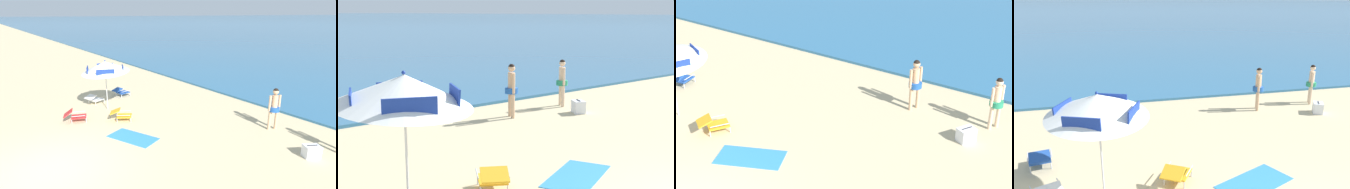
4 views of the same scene
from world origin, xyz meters
The scene contains 9 objects.
ground_plane centered at (0.00, 0.00, 0.00)m, with size 800.00×800.00×0.00m, color #CCB78C.
beach_umbrella_striped_main centered at (-4.04, 3.54, 2.04)m, with size 2.72×2.75×2.38m.
lounge_chair_under_umbrella centered at (-3.39, 1.81, 0.27)m, with size 0.80×1.02×0.53m.
lounge_chair_beside_umbrella centered at (-5.60, 4.99, 0.28)m, with size 0.68×0.95×0.50m.
lounge_chair_facing_sea centered at (-5.17, 3.32, 0.28)m, with size 0.81×0.99×0.50m.
lounge_chair_spare_folded centered at (-2.39, 3.45, 0.28)m, with size 0.91×1.01×0.51m.
person_standing_near_shore centered at (1.86, 7.87, 0.96)m, with size 0.41×0.46×1.66m.
cooler_box centered at (3.91, 6.95, 0.20)m, with size 0.55×0.60×0.43m.
beach_towel centered at (-0.59, 3.03, 0.01)m, with size 0.90×1.80×0.01m, color #3384BC.
Camera 1 is at (7.67, -1.22, 4.37)m, focal length 29.45 mm.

